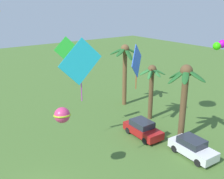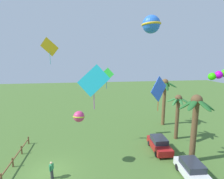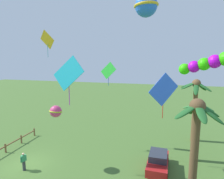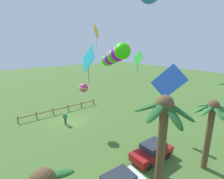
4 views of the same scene
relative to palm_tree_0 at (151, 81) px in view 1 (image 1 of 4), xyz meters
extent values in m
cylinder|color=brown|center=(0.00, 0.01, -1.46)|extent=(0.47, 0.47, 5.41)
ellipsoid|color=#2D7033|center=(0.69, -0.10, 1.05)|extent=(1.51, 0.65, 0.79)
ellipsoid|color=#2D7033|center=(0.44, 0.53, 1.02)|extent=(1.25, 1.38, 0.84)
ellipsoid|color=#2D7033|center=(-0.07, 0.69, 1.02)|extent=(0.57, 1.48, 0.84)
ellipsoid|color=#2D7033|center=(-0.67, 0.22, 1.08)|extent=(1.54, 0.84, 0.74)
ellipsoid|color=#2D7033|center=(-0.56, -0.33, 0.98)|extent=(1.42, 1.09, 0.92)
ellipsoid|color=#2D7033|center=(-0.19, -0.66, 1.06)|extent=(0.81, 1.52, 0.79)
ellipsoid|color=#2D7033|center=(0.31, -0.53, 0.93)|extent=(1.03, 1.38, 1.03)
sphere|color=brown|center=(0.00, 0.01, 1.25)|extent=(0.88, 0.88, 0.88)
cylinder|color=brown|center=(-4.82, 0.39, -0.76)|extent=(0.51, 0.51, 6.80)
ellipsoid|color=#1E5623|center=(-4.09, 0.29, 2.15)|extent=(1.68, 0.76, 1.41)
ellipsoid|color=#1E5623|center=(-4.36, 1.11, 2.33)|extent=(1.43, 1.82, 1.08)
ellipsoid|color=#1E5623|center=(-5.34, 1.00, 2.23)|extent=(1.53, 1.66, 1.26)
ellipsoid|color=#1E5623|center=(-5.57, 0.51, 2.17)|extent=(1.71, 0.78, 1.37)
ellipsoid|color=#1E5623|center=(-5.23, -0.39, 2.38)|extent=(1.34, 1.89, 0.97)
ellipsoid|color=#1E5623|center=(-4.54, -0.44, 2.38)|extent=(1.10, 1.92, 0.99)
sphere|color=brown|center=(-4.82, 0.39, 2.64)|extent=(0.97, 0.97, 0.97)
cylinder|color=brown|center=(4.91, -0.90, -0.96)|extent=(0.56, 0.56, 6.40)
ellipsoid|color=#1E5623|center=(5.82, -0.80, 2.00)|extent=(1.97, 0.76, 0.98)
ellipsoid|color=#1E5623|center=(5.19, -0.12, 1.83)|extent=(1.13, 1.86, 1.30)
ellipsoid|color=#1E5623|center=(4.54, -0.12, 1.89)|extent=(1.30, 1.90, 1.19)
ellipsoid|color=#1E5623|center=(4.11, -1.01, 1.81)|extent=(1.82, 0.80, 1.33)
ellipsoid|color=#1E5623|center=(4.53, -1.57, 1.76)|extent=(1.31, 1.75, 1.43)
ellipsoid|color=#1E5623|center=(5.43, -1.63, 1.97)|extent=(1.56, 1.87, 1.04)
sphere|color=brown|center=(4.91, -0.90, 2.24)|extent=(1.06, 1.06, 1.06)
cube|color=silver|center=(7.36, -2.38, -3.56)|extent=(3.99, 1.92, 0.70)
cube|color=#282D38|center=(7.21, -2.37, -2.93)|extent=(2.11, 1.61, 0.56)
cylinder|color=black|center=(8.61, -1.67, -3.86)|extent=(0.61, 0.21, 0.60)
cylinder|color=black|center=(8.52, -3.23, -3.86)|extent=(0.61, 0.21, 0.60)
cylinder|color=black|center=(6.19, -1.53, -3.86)|extent=(0.61, 0.21, 0.60)
cylinder|color=black|center=(6.10, -3.09, -3.86)|extent=(0.61, 0.21, 0.60)
cube|color=#A51919|center=(2.51, -3.35, -3.56)|extent=(3.96, 1.85, 0.70)
cube|color=#282D38|center=(2.36, -3.35, -2.93)|extent=(2.09, 1.58, 0.56)
cylinder|color=black|center=(3.75, -2.62, -3.86)|extent=(0.61, 0.20, 0.60)
cylinder|color=black|center=(3.69, -4.18, -3.86)|extent=(0.61, 0.20, 0.60)
cylinder|color=black|center=(1.33, -2.52, -3.86)|extent=(0.61, 0.20, 0.60)
cylinder|color=black|center=(1.27, -4.08, -3.86)|extent=(0.61, 0.20, 0.60)
cube|color=green|center=(-1.32, -8.91, 4.14)|extent=(0.44, 1.83, 1.84)
cylinder|color=#0D47AF|center=(-1.32, -8.91, 3.07)|extent=(0.04, 0.04, 1.21)
sphere|color=#D43973|center=(4.13, -12.10, 0.87)|extent=(1.03, 1.03, 1.03)
torus|color=#ABC525|center=(4.13, -12.10, 0.87)|extent=(1.49, 1.49, 0.28)
cube|color=blue|center=(1.14, -3.14, 2.72)|extent=(1.62, 2.52, 2.93)
cylinder|color=red|center=(1.14, -3.14, 1.04)|extent=(0.06, 0.06, 1.92)
sphere|color=#C10BDC|center=(8.36, -1.74, 5.00)|extent=(0.58, 0.58, 0.58)
sphere|color=#30DD0B|center=(8.23, -2.16, 4.87)|extent=(0.55, 0.55, 0.55)
cube|color=#1FB5CE|center=(4.26, -10.68, 4.22)|extent=(0.63, 2.97, 2.89)
cylinder|color=#BF35BB|center=(4.26, -10.68, 2.52)|extent=(0.06, 0.06, 1.94)
camera|label=1|loc=(18.70, -18.91, 7.86)|focal=42.96mm
camera|label=2|loc=(19.71, -11.21, 6.20)|focal=27.72mm
camera|label=3|loc=(18.58, -3.10, 5.39)|focal=31.11mm
camera|label=4|loc=(13.26, 4.52, 5.62)|focal=27.05mm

